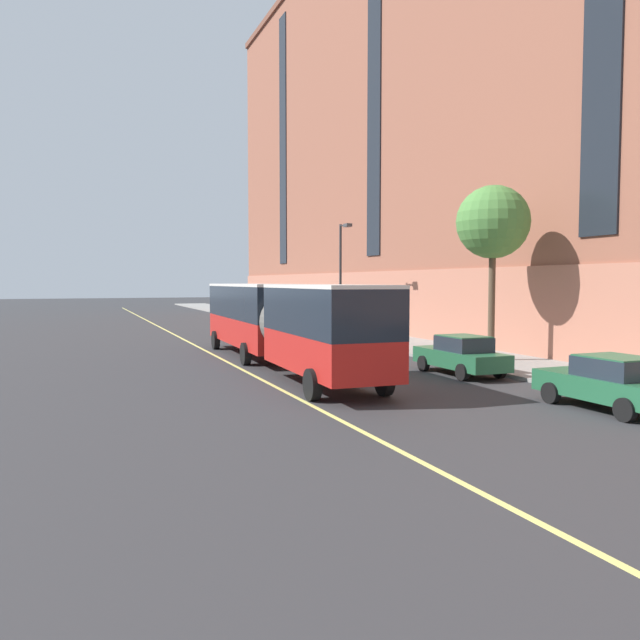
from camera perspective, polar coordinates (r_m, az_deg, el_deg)
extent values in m
plane|color=#303033|center=(22.08, 3.02, -6.02)|extent=(260.00, 260.00, 0.00)
cube|color=gray|center=(29.12, 16.23, -3.69)|extent=(4.88, 160.00, 0.15)
cube|color=#B67058|center=(28.28, 23.85, 0.26)|extent=(0.14, 110.00, 4.40)
cube|color=#1E232B|center=(47.38, 4.99, 21.05)|extent=(0.10, 2.00, 24.81)
cube|color=#1E232B|center=(65.86, -3.41, 16.03)|extent=(0.10, 2.00, 24.81)
cube|color=red|center=(30.87, -6.00, -0.97)|extent=(2.71, 10.76, 1.27)
cube|color=black|center=(30.80, -6.02, 1.64)|extent=(2.72, 10.76, 1.55)
cube|color=silver|center=(30.78, -6.03, 3.19)|extent=(2.73, 10.76, 0.12)
cube|color=#19232D|center=(36.04, -8.12, 1.64)|extent=(2.26, 0.13, 1.16)
cube|color=orange|center=(36.03, -8.14, 2.83)|extent=(1.72, 0.10, 0.28)
cube|color=black|center=(36.16, -8.11, -1.19)|extent=(2.40, 0.18, 0.24)
cube|color=white|center=(35.97, -9.45, -0.83)|extent=(0.28, 0.07, 0.18)
cube|color=white|center=(36.33, -6.79, -0.76)|extent=(0.28, 0.07, 0.18)
cylinder|color=#595651|center=(25.20, -2.74, -0.19)|extent=(2.35, 1.06, 2.33)
cube|color=red|center=(21.39, 0.60, -2.93)|extent=(2.63, 7.31, 1.27)
cube|color=black|center=(21.27, 0.60, 0.84)|extent=(2.64, 7.31, 1.55)
cube|color=silver|center=(21.25, 0.60, 3.09)|extent=(2.65, 7.31, 0.12)
cylinder|color=black|center=(34.32, -9.52, -1.82)|extent=(0.32, 1.01, 1.00)
cylinder|color=black|center=(34.86, -5.56, -1.71)|extent=(0.32, 1.01, 1.00)
cylinder|color=black|center=(27.55, -6.82, -3.09)|extent=(0.32, 1.01, 1.00)
cylinder|color=black|center=(28.21, -1.97, -2.91)|extent=(0.32, 1.01, 1.00)
cylinder|color=black|center=(19.22, -0.71, -5.93)|extent=(0.32, 1.01, 1.00)
cylinder|color=black|center=(20.16, 5.90, -5.50)|extent=(0.32, 1.01, 1.00)
cube|color=silver|center=(52.51, -5.86, 0.19)|extent=(1.87, 4.23, 0.64)
cube|color=#232D38|center=(52.27, -5.81, 0.83)|extent=(1.61, 1.92, 0.56)
cube|color=silver|center=(52.26, -5.81, 1.16)|extent=(1.58, 1.83, 0.04)
cylinder|color=black|center=(53.57, -7.13, -0.10)|extent=(0.23, 0.64, 0.64)
cylinder|color=black|center=(54.01, -5.31, -0.06)|extent=(0.23, 0.64, 0.64)
cylinder|color=black|center=(51.05, -6.44, -0.27)|extent=(0.23, 0.64, 0.64)
cylinder|color=black|center=(51.51, -4.54, -0.23)|extent=(0.23, 0.64, 0.64)
cube|color=#23603D|center=(19.70, 24.96, -5.61)|extent=(1.86, 4.35, 0.64)
cube|color=#232D38|center=(19.47, 25.47, -3.95)|extent=(1.62, 1.97, 0.56)
cube|color=#23603D|center=(19.44, 25.49, -3.07)|extent=(1.58, 1.88, 0.04)
cylinder|color=black|center=(20.06, 20.36, -6.27)|extent=(0.23, 0.64, 0.64)
cylinder|color=black|center=(21.30, 23.91, -5.79)|extent=(0.23, 0.64, 0.64)
cylinder|color=black|center=(18.21, 26.13, -7.39)|extent=(0.23, 0.64, 0.64)
cube|color=#23603D|center=(35.20, 1.98, -1.41)|extent=(1.85, 4.72, 0.64)
cube|color=#232D38|center=(34.94, 2.13, -0.46)|extent=(1.61, 2.13, 0.56)
cube|color=#23603D|center=(34.92, 2.13, 0.03)|extent=(1.57, 2.04, 0.04)
cylinder|color=black|center=(36.25, -0.22, -1.78)|extent=(0.22, 0.64, 0.64)
cylinder|color=black|center=(36.92, 2.35, -1.68)|extent=(0.22, 0.64, 0.64)
cylinder|color=black|center=(33.55, 1.56, -2.20)|extent=(0.22, 0.64, 0.64)
cylinder|color=black|center=(34.27, 4.30, -2.09)|extent=(0.22, 0.64, 0.64)
cube|color=#23603D|center=(25.19, 12.69, -3.45)|extent=(1.72, 4.42, 0.64)
cube|color=#232D38|center=(24.94, 13.00, -2.13)|extent=(1.50, 1.99, 0.56)
cube|color=#23603D|center=(24.92, 13.00, -1.45)|extent=(1.47, 1.90, 0.04)
cylinder|color=black|center=(25.92, 9.44, -3.93)|extent=(0.22, 0.64, 0.64)
cylinder|color=black|center=(26.81, 12.49, -3.72)|extent=(0.22, 0.64, 0.64)
cylinder|color=black|center=(23.65, 12.89, -4.68)|extent=(0.22, 0.64, 0.64)
cylinder|color=black|center=(24.63, 16.09, -4.41)|extent=(0.22, 0.64, 0.64)
cube|color=navy|center=(44.35, -3.19, -0.40)|extent=(1.86, 4.57, 0.64)
cube|color=#232D38|center=(44.10, -3.10, 0.35)|extent=(1.62, 2.06, 0.56)
cube|color=navy|center=(44.08, -3.10, 0.74)|extent=(1.58, 1.97, 0.04)
cylinder|color=black|center=(45.46, -4.79, -0.72)|extent=(0.23, 0.64, 0.64)
cylinder|color=black|center=(45.98, -2.67, -0.66)|extent=(0.23, 0.64, 0.64)
cylinder|color=black|center=(42.77, -3.74, -0.98)|extent=(0.23, 0.64, 0.64)
cylinder|color=black|center=(43.32, -1.50, -0.92)|extent=(0.23, 0.64, 0.64)
cylinder|color=brown|center=(28.89, 15.42, 1.65)|extent=(0.30, 0.30, 5.26)
sphere|color=#4C843D|center=(29.00, 15.54, 8.63)|extent=(3.24, 3.24, 3.24)
cylinder|color=#2D2D30|center=(39.95, 1.88, 3.61)|extent=(0.16, 0.16, 7.17)
cylinder|color=#2D2D30|center=(39.61, 2.21, 8.66)|extent=(0.10, 1.10, 0.10)
cube|color=#3D3D3F|center=(39.10, 2.54, 8.65)|extent=(0.36, 0.60, 0.20)
cylinder|color=red|center=(27.02, 14.47, -3.47)|extent=(0.24, 0.24, 0.55)
sphere|color=silver|center=(26.98, 14.48, -2.74)|extent=(0.20, 0.20, 0.20)
cylinder|color=silver|center=(26.92, 14.20, -3.37)|extent=(0.10, 0.09, 0.09)
cylinder|color=silver|center=(27.11, 14.75, -3.33)|extent=(0.10, 0.09, 0.09)
cube|color=#E0D66B|center=(23.97, -5.71, -5.27)|extent=(0.16, 140.00, 0.01)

